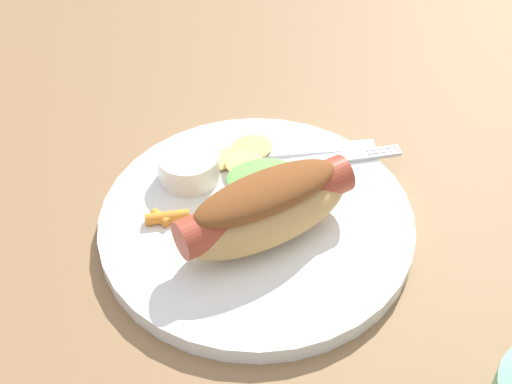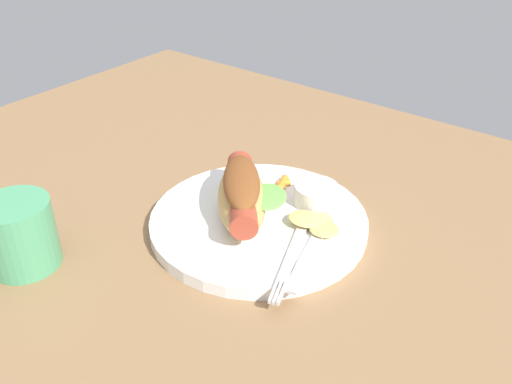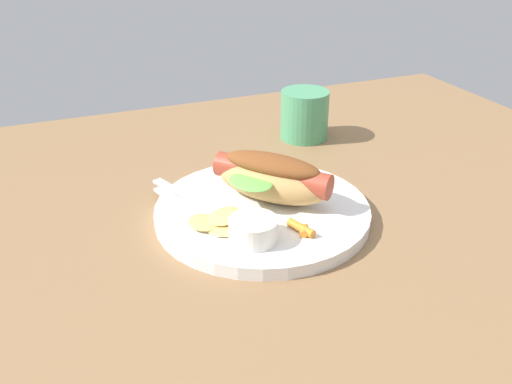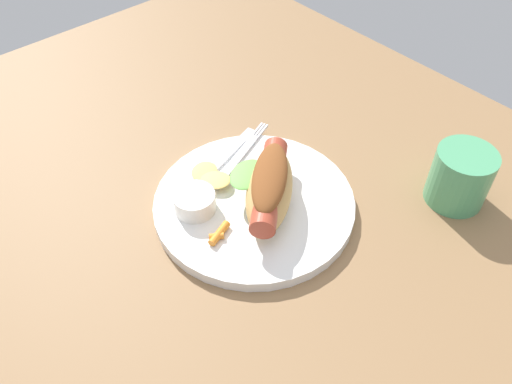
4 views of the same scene
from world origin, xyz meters
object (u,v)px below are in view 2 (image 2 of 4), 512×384
Objects in this scene: sauce_ramekin at (316,195)px; chips_pile at (317,222)px; knife at (310,251)px; drinking_cup at (20,234)px; fork at (292,255)px; plate at (257,221)px; carrot_garnish at (282,184)px; hot_dog at (241,194)px.

sauce_ramekin is 0.70× the size of chips_pile.
drinking_cup is at bearing -68.83° from knife.
plate is at bearing -138.04° from fork.
chips_pile is (2.18, -4.75, 0.43)cm from knife.
plate is 4.87× the size of sauce_ramekin.
drinking_cup is at bearing 54.13° from sauce_ramekin.
chips_pile is at bearing 150.04° from carrot_garnish.
sauce_ramekin is (-5.62, -8.03, -1.85)cm from hot_dog.
fork is (-9.43, 2.83, -2.97)cm from hot_dog.
plate is 3.41× the size of chips_pile.
drinking_cup reaches higher than carrot_garnish.
drinking_cup is at bearing -76.94° from hot_dog.
carrot_garnish reaches higher than plate.
sauce_ramekin is (-4.24, -6.80, 2.12)cm from plate.
drinking_cup is at bearing -75.45° from fork.
chips_pile reaches higher than fork.
sauce_ramekin reaches higher than chips_pile.
drinking_cup is (23.44, 24.20, 1.80)cm from chips_pile.
drinking_cup is (25.62, 19.45, 2.23)cm from knife.
sauce_ramekin is at bearing 104.24° from hot_dog.
drinking_cup is at bearing 45.92° from chips_pile.
chips_pile is 2.04× the size of carrot_garnish.
sauce_ramekin is 1.43× the size of carrot_garnish.
knife is at bearing 43.88° from hot_dog.
knife is 3.80× the size of carrot_garnish.
carrot_garnish is at bearing -6.44° from sauce_ramekin.
carrot_garnish is (0.08, -8.67, -2.69)cm from hot_dog.
fork is 1.85× the size of drinking_cup.
plate is 7.70cm from carrot_garnish.
plate is at bearing 19.57° from chips_pile.
fork is at bearing 32.53° from hot_dog.
drinking_cup is (14.97, 20.45, -0.76)cm from hot_dog.
plate is 7.65cm from chips_pile.
knife is (-1.22, -1.83, -0.02)cm from fork.
knife is (-9.27, 2.23, 0.98)cm from plate.
sauce_ramekin reaches higher than knife.
knife is 5.24cm from chips_pile.
hot_dog is 11.11cm from knife.
knife is 32.24cm from drinking_cup.
drinking_cup reaches higher than plate.
drinking_cup reaches higher than chips_pile.
chips_pile is (-7.09, -2.52, 1.41)cm from plate.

